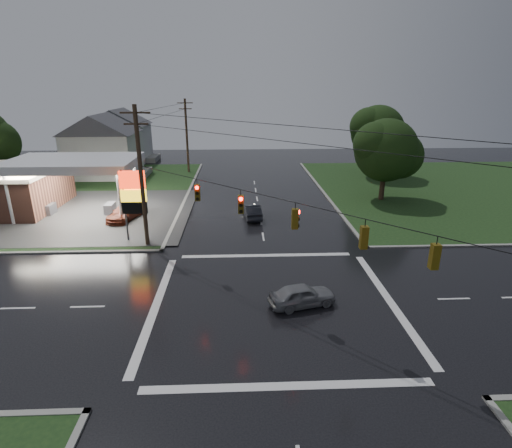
{
  "coord_description": "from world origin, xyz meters",
  "views": [
    {
      "loc": [
        -1.95,
        -20.89,
        12.33
      ],
      "look_at": [
        -0.84,
        5.73,
        3.0
      ],
      "focal_mm": 28.0,
      "sensor_mm": 36.0,
      "label": 1
    }
  ],
  "objects_px": {
    "pylon_sign": "(133,194)",
    "house_near": "(103,145)",
    "utility_pole_n": "(187,135)",
    "car_north": "(252,211)",
    "tree_ne_near": "(387,151)",
    "car_pump": "(126,212)",
    "gas_station": "(7,186)",
    "tree_ne_far": "(379,132)",
    "house_far": "(120,135)",
    "utility_pole_nw": "(141,176)",
    "car_crossing": "(302,295)"
  },
  "relations": [
    {
      "from": "gas_station",
      "to": "tree_ne_near",
      "type": "bearing_deg",
      "value": 3.3
    },
    {
      "from": "utility_pole_n",
      "to": "tree_ne_far",
      "type": "bearing_deg",
      "value": -8.55
    },
    {
      "from": "utility_pole_nw",
      "to": "car_pump",
      "type": "relative_size",
      "value": 2.23
    },
    {
      "from": "car_pump",
      "to": "car_crossing",
      "type": "bearing_deg",
      "value": -33.88
    },
    {
      "from": "tree_ne_near",
      "to": "car_north",
      "type": "relative_size",
      "value": 2.13
    },
    {
      "from": "utility_pole_n",
      "to": "house_near",
      "type": "relative_size",
      "value": 0.95
    },
    {
      "from": "utility_pole_n",
      "to": "car_north",
      "type": "bearing_deg",
      "value": -68.28
    },
    {
      "from": "house_near",
      "to": "tree_ne_far",
      "type": "xyz_separation_m",
      "value": [
        38.1,
        -2.01,
        1.77
      ]
    },
    {
      "from": "gas_station",
      "to": "house_far",
      "type": "bearing_deg",
      "value": 82.5
    },
    {
      "from": "tree_ne_far",
      "to": "car_north",
      "type": "distance_m",
      "value": 25.89
    },
    {
      "from": "tree_ne_near",
      "to": "car_pump",
      "type": "xyz_separation_m",
      "value": [
        -27.14,
        -5.74,
        -4.85
      ]
    },
    {
      "from": "gas_station",
      "to": "car_north",
      "type": "distance_m",
      "value": 25.19
    },
    {
      "from": "utility_pole_nw",
      "to": "house_far",
      "type": "bearing_deg",
      "value": 107.92
    },
    {
      "from": "utility_pole_nw",
      "to": "tree_ne_near",
      "type": "bearing_deg",
      "value": 27.86
    },
    {
      "from": "utility_pole_n",
      "to": "tree_ne_near",
      "type": "distance_m",
      "value": 28.55
    },
    {
      "from": "house_near",
      "to": "house_far",
      "type": "xyz_separation_m",
      "value": [
        -1.0,
        12.0,
        0.0
      ]
    },
    {
      "from": "house_near",
      "to": "car_pump",
      "type": "xyz_separation_m",
      "value": [
        7.95,
        -19.74,
        -3.69
      ]
    },
    {
      "from": "house_near",
      "to": "tree_ne_near",
      "type": "height_order",
      "value": "tree_ne_near"
    },
    {
      "from": "pylon_sign",
      "to": "house_near",
      "type": "xyz_separation_m",
      "value": [
        -10.45,
        25.5,
        0.39
      ]
    },
    {
      "from": "car_north",
      "to": "utility_pole_nw",
      "type": "bearing_deg",
      "value": 31.02
    },
    {
      "from": "pylon_sign",
      "to": "tree_ne_near",
      "type": "height_order",
      "value": "tree_ne_near"
    },
    {
      "from": "utility_pole_nw",
      "to": "tree_ne_far",
      "type": "distance_m",
      "value": 36.2
    },
    {
      "from": "tree_ne_near",
      "to": "pylon_sign",
      "type": "bearing_deg",
      "value": -154.99
    },
    {
      "from": "pylon_sign",
      "to": "house_near",
      "type": "bearing_deg",
      "value": 112.28
    },
    {
      "from": "gas_station",
      "to": "car_pump",
      "type": "xyz_separation_m",
      "value": [
        12.68,
        -3.44,
        -1.83
      ]
    },
    {
      "from": "utility_pole_n",
      "to": "car_pump",
      "type": "distance_m",
      "value": 22.53
    },
    {
      "from": "pylon_sign",
      "to": "car_north",
      "type": "xyz_separation_m",
      "value": [
        9.7,
        5.67,
        -3.32
      ]
    },
    {
      "from": "house_far",
      "to": "tree_ne_far",
      "type": "distance_m",
      "value": 41.57
    },
    {
      "from": "house_near",
      "to": "tree_ne_near",
      "type": "distance_m",
      "value": 37.8
    },
    {
      "from": "utility_pole_nw",
      "to": "tree_ne_near",
      "type": "relative_size",
      "value": 1.22
    },
    {
      "from": "tree_ne_near",
      "to": "car_crossing",
      "type": "distance_m",
      "value": 26.08
    },
    {
      "from": "pylon_sign",
      "to": "house_near",
      "type": "height_order",
      "value": "house_near"
    },
    {
      "from": "house_near",
      "to": "tree_ne_far",
      "type": "bearing_deg",
      "value": -3.01
    },
    {
      "from": "tree_ne_far",
      "to": "car_north",
      "type": "xyz_separation_m",
      "value": [
        -17.95,
        -17.83,
        -5.49
      ]
    },
    {
      "from": "pylon_sign",
      "to": "car_crossing",
      "type": "xyz_separation_m",
      "value": [
        12.12,
        -10.85,
        -3.34
      ]
    },
    {
      "from": "tree_ne_near",
      "to": "tree_ne_far",
      "type": "height_order",
      "value": "tree_ne_far"
    },
    {
      "from": "utility_pole_n",
      "to": "car_crossing",
      "type": "bearing_deg",
      "value": -73.84
    },
    {
      "from": "house_far",
      "to": "gas_station",
      "type": "bearing_deg",
      "value": -97.5
    },
    {
      "from": "gas_station",
      "to": "pylon_sign",
      "type": "height_order",
      "value": "pylon_sign"
    },
    {
      "from": "house_near",
      "to": "tree_ne_near",
      "type": "xyz_separation_m",
      "value": [
        35.09,
        -14.01,
        1.16
      ]
    },
    {
      "from": "pylon_sign",
      "to": "house_far",
      "type": "height_order",
      "value": "house_far"
    },
    {
      "from": "utility_pole_n",
      "to": "tree_ne_far",
      "type": "xyz_separation_m",
      "value": [
        26.65,
        -4.01,
        0.71
      ]
    },
    {
      "from": "tree_ne_near",
      "to": "car_crossing",
      "type": "relative_size",
      "value": 2.29
    },
    {
      "from": "tree_ne_far",
      "to": "utility_pole_nw",
      "type": "bearing_deg",
      "value": -137.41
    },
    {
      "from": "car_north",
      "to": "car_pump",
      "type": "xyz_separation_m",
      "value": [
        -12.2,
        0.09,
        0.02
      ]
    },
    {
      "from": "tree_ne_far",
      "to": "car_north",
      "type": "bearing_deg",
      "value": -135.19
    },
    {
      "from": "house_far",
      "to": "tree_ne_near",
      "type": "relative_size",
      "value": 1.23
    },
    {
      "from": "gas_station",
      "to": "tree_ne_near",
      "type": "xyz_separation_m",
      "value": [
        39.82,
        2.29,
        3.01
      ]
    },
    {
      "from": "gas_station",
      "to": "pylon_sign",
      "type": "bearing_deg",
      "value": -31.22
    },
    {
      "from": "utility_pole_nw",
      "to": "tree_ne_near",
      "type": "xyz_separation_m",
      "value": [
        23.64,
        12.49,
        -0.16
      ]
    }
  ]
}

